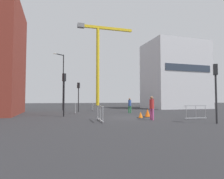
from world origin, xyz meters
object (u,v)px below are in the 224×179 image
traffic_light_corner (78,92)px  pedestrian_walking (152,106)px  traffic_cone_by_barrier (141,115)px  streetlamp_tall (62,78)px  traffic_light_median (64,87)px  traffic_light_verge (216,83)px  traffic_cone_on_verge (148,113)px  construction_crane (99,53)px  pedestrian_waiting (130,104)px

traffic_light_corner → pedestrian_walking: bearing=-71.3°
pedestrian_walking → traffic_cone_by_barrier: 1.87m
streetlamp_tall → traffic_light_median: bearing=-91.9°
traffic_light_verge → traffic_cone_on_verge: bearing=109.0°
traffic_cone_on_verge → streetlamp_tall: bearing=116.2°
traffic_light_verge → traffic_cone_by_barrier: 6.18m
traffic_light_corner → streetlamp_tall: bearing=112.3°
construction_crane → traffic_light_corner: bearing=-108.2°
traffic_light_median → pedestrian_waiting: traffic_light_median is taller
traffic_cone_on_verge → traffic_cone_by_barrier: size_ratio=1.32×
construction_crane → traffic_light_corner: 31.43m
streetlamp_tall → traffic_cone_by_barrier: streetlamp_tall is taller
traffic_cone_by_barrier → traffic_light_median: bearing=150.7°
traffic_cone_by_barrier → traffic_light_corner: bearing=111.0°
pedestrian_walking → traffic_light_corner: bearing=108.7°
traffic_light_corner → traffic_light_median: traffic_light_median is taller
construction_crane → traffic_light_median: size_ratio=5.69×
traffic_light_corner → traffic_light_median: 6.94m
traffic_light_corner → pedestrian_waiting: (5.37, -3.85, -1.49)m
traffic_light_verge → streetlamp_tall: bearing=114.1°
traffic_light_corner → pedestrian_walking: traffic_light_corner is taller
streetlamp_tall → traffic_light_verge: bearing=-65.9°
pedestrian_walking → streetlamp_tall: bearing=109.7°
pedestrian_waiting → traffic_light_verge: bearing=-82.5°
traffic_light_verge → pedestrian_waiting: bearing=97.5°
traffic_light_median → streetlamp_tall: bearing=88.1°
traffic_light_verge → traffic_cone_by_barrier: size_ratio=7.31×
construction_crane → traffic_cone_on_verge: (-4.21, -36.74, -14.26)m
traffic_light_verge → pedestrian_walking: size_ratio=2.14×
traffic_light_median → pedestrian_walking: traffic_light_median is taller
traffic_light_verge → traffic_cone_on_verge: (-1.94, 5.66, -2.25)m
pedestrian_walking → traffic_cone_on_verge: pedestrian_walking is taller
construction_crane → traffic_cone_by_barrier: size_ratio=42.67×
streetlamp_tall → traffic_cone_on_verge: size_ratio=11.83×
streetlamp_tall → pedestrian_walking: 17.42m
streetlamp_tall → traffic_light_median: 11.17m
pedestrian_waiting → traffic_cone_on_verge: (-0.50, -5.33, -0.67)m
traffic_cone_on_verge → traffic_light_corner: bearing=118.0°
traffic_light_corner → traffic_cone_by_barrier: 10.91m
streetlamp_tall → traffic_light_verge: (8.62, -19.22, -2.16)m
traffic_light_median → traffic_cone_by_barrier: size_ratio=7.50×
traffic_light_verge → pedestrian_walking: bearing=131.9°
streetlamp_tall → traffic_light_verge: size_ratio=2.14×
streetlamp_tall → pedestrian_waiting: (7.17, -8.23, -3.73)m
traffic_light_corner → traffic_light_median: size_ratio=0.94×
streetlamp_tall → traffic_light_corner: (1.80, -4.37, -2.24)m
traffic_cone_by_barrier → traffic_light_verge: bearing=-58.6°
pedestrian_waiting → pedestrian_walking: bearing=-100.3°
pedestrian_waiting → streetlamp_tall: bearing=131.1°
traffic_light_corner → traffic_light_verge: 16.34m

